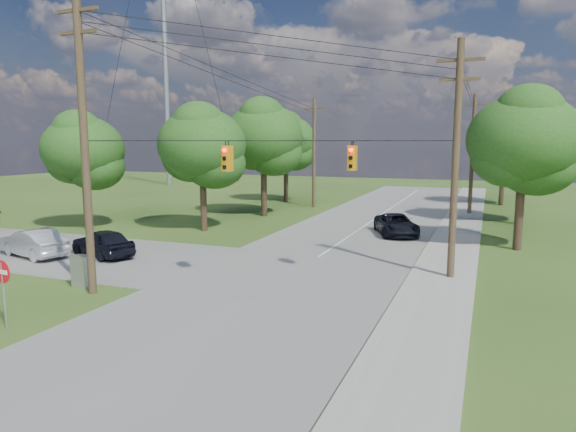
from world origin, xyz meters
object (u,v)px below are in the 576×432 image
at_px(car_cross_silver, 33,243).
at_px(do_not_enter_sign, 3,279).
at_px(control_cabinet, 82,271).
at_px(pole_sw, 84,140).
at_px(car_main_north, 396,225).
at_px(pole_north_e, 472,154).
at_px(car_cross_dark, 103,242).
at_px(pole_north_w, 314,152).
at_px(pole_ne, 456,158).

height_order(car_cross_silver, do_not_enter_sign, do_not_enter_sign).
height_order(car_cross_silver, control_cabinet, car_cross_silver).
bearing_deg(control_cabinet, car_cross_silver, 150.75).
height_order(pole_sw, car_main_north, pole_sw).
bearing_deg(pole_north_e, do_not_enter_sign, -111.41).
relative_size(car_cross_dark, do_not_enter_sign, 1.87).
bearing_deg(pole_north_w, do_not_enter_sign, -88.95).
relative_size(car_main_north, do_not_enter_sign, 2.11).
bearing_deg(pole_ne, car_main_north, 112.31).
height_order(pole_ne, pole_north_e, pole_ne).
height_order(pole_north_e, car_main_north, pole_north_e).
height_order(pole_sw, pole_north_w, pole_sw).
relative_size(pole_ne, car_main_north, 2.13).
height_order(car_cross_silver, car_main_north, car_cross_silver).
xyz_separation_m(pole_ne, car_cross_silver, (-21.16, -3.52, -4.68)).
height_order(pole_north_e, do_not_enter_sign, pole_north_e).
xyz_separation_m(pole_ne, car_cross_dark, (-17.78, -2.08, -4.69)).
relative_size(car_cross_dark, car_main_north, 0.89).
distance_m(pole_sw, pole_north_w, 29.62).
height_order(car_cross_dark, do_not_enter_sign, do_not_enter_sign).
relative_size(pole_north_w, car_cross_dark, 2.28).
height_order(car_cross_dark, car_main_north, car_cross_dark).
relative_size(pole_sw, car_main_north, 2.43).
relative_size(pole_sw, control_cabinet, 8.83).
bearing_deg(pole_sw, pole_ne, 29.38).
relative_size(pole_north_w, car_cross_silver, 2.19).
relative_size(pole_sw, pole_ne, 1.14).
height_order(car_main_north, do_not_enter_sign, do_not_enter_sign).
distance_m(pole_ne, car_cross_dark, 18.51).
xyz_separation_m(car_cross_dark, control_cabinet, (3.20, -4.92, -0.10)).
height_order(pole_ne, pole_north_w, pole_ne).
bearing_deg(do_not_enter_sign, car_main_north, 73.37).
height_order(pole_sw, car_cross_dark, pole_sw).
bearing_deg(pole_sw, car_cross_dark, 127.78).
height_order(car_cross_dark, car_cross_silver, car_cross_silver).
relative_size(car_cross_silver, control_cabinet, 3.36).
distance_m(pole_ne, car_main_north, 11.92).
relative_size(pole_north_e, car_cross_dark, 2.28).
distance_m(pole_north_w, car_main_north, 15.99).
distance_m(pole_sw, car_main_north, 20.78).
xyz_separation_m(pole_north_w, do_not_enter_sign, (0.62, -33.86, -3.42)).
bearing_deg(control_cabinet, car_cross_dark, 121.70).
distance_m(car_cross_dark, car_main_north, 18.29).
xyz_separation_m(control_cabinet, do_not_enter_sign, (1.30, -4.86, 1.03)).
bearing_deg(do_not_enter_sign, car_cross_silver, 139.31).
xyz_separation_m(pole_sw, pole_north_w, (-0.40, 29.60, -1.10)).
bearing_deg(pole_sw, control_cabinet, 150.87).
relative_size(pole_ne, pole_north_w, 1.05).
bearing_deg(control_cabinet, pole_sw, -30.49).
height_order(pole_ne, car_cross_dark, pole_ne).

